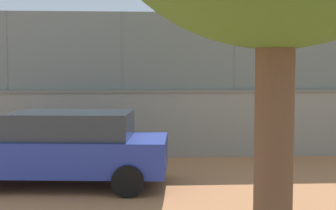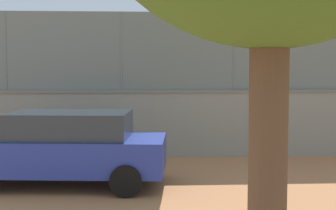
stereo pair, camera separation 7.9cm
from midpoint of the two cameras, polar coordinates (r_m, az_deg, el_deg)
name	(u,v)px [view 1 (the left image)]	position (r m, az deg, el deg)	size (l,w,h in m)	color
ground_plane	(120,120)	(23.63, -5.91, -1.74)	(260.00, 260.00, 0.00)	#B27247
perimeter_wall	(178,123)	(13.37, 1.09, -2.16)	(22.34, 0.78, 1.88)	gray
fence_panel_on_wall	(179,51)	(13.30, 1.10, 6.46)	(21.96, 0.49, 2.15)	slate
player_at_service_line	(231,103)	(22.92, 7.42, 0.29)	(1.01, 0.74, 1.51)	#591919
player_crossing_court	(113,106)	(21.06, -6.67, -0.11)	(0.64, 0.90, 1.48)	#591919
player_baseline_waiting	(142,99)	(25.22, -3.24, 0.67)	(1.10, 0.81, 1.51)	navy
sports_ball	(271,95)	(21.57, 12.08, 1.18)	(0.17, 0.17, 0.17)	#3399D8
spare_ball_by_wall	(247,146)	(15.14, 9.27, -4.88)	(0.11, 0.11, 0.11)	#3399D8
courtside_bench	(113,131)	(15.51, -6.76, -3.12)	(1.61, 0.41, 0.87)	#4C6B4C
parked_car_blue	(65,147)	(10.28, -12.48, -4.93)	(4.57, 2.42, 1.55)	#23389E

